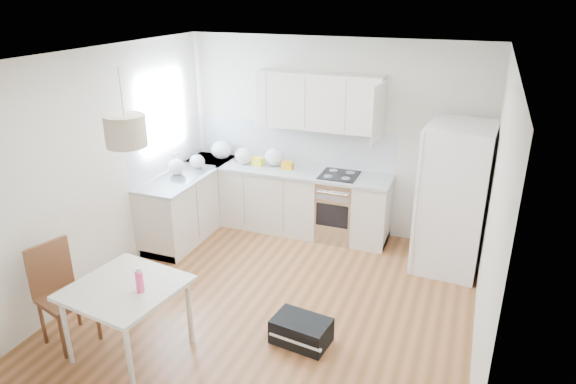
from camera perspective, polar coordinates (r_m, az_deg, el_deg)
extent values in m
plane|color=brown|center=(5.91, -1.30, -11.98)|extent=(4.20, 4.20, 0.00)
plane|color=white|center=(4.95, -1.57, 14.98)|extent=(4.20, 4.20, 0.00)
plane|color=silver|center=(7.17, 4.95, 6.04)|extent=(4.20, 0.00, 4.20)
plane|color=silver|center=(6.34, -19.32, 2.74)|extent=(0.00, 4.20, 4.20)
plane|color=silver|center=(4.95, 21.77, -2.91)|extent=(0.00, 4.20, 4.20)
cube|color=#BFE0F9|center=(7.10, -13.79, 8.68)|extent=(0.02, 1.00, 1.00)
cube|color=silver|center=(7.38, -0.40, -0.90)|extent=(3.00, 0.60, 0.88)
cube|color=silver|center=(7.39, -10.82, -1.28)|extent=(0.60, 1.80, 0.88)
cube|color=#AAACAF|center=(7.21, -0.41, 2.47)|extent=(3.02, 0.64, 0.04)
cube|color=#AAACAF|center=(7.22, -11.08, 2.08)|extent=(0.64, 1.82, 0.04)
cube|color=white|center=(7.38, 0.41, 5.45)|extent=(3.00, 0.01, 0.58)
cube|color=white|center=(7.28, -13.23, 4.63)|extent=(0.01, 1.80, 0.58)
cube|color=silver|center=(6.94, 3.51, 10.01)|extent=(1.70, 0.32, 0.75)
cube|color=beige|center=(5.02, -17.64, -10.12)|extent=(1.06, 1.06, 0.04)
cylinder|color=silver|center=(5.28, -23.39, -14.05)|extent=(0.05, 0.05, 0.70)
cylinder|color=silver|center=(4.77, -17.20, -17.40)|extent=(0.05, 0.05, 0.70)
cylinder|color=silver|center=(5.68, -17.15, -10.40)|extent=(0.05, 0.05, 0.70)
cylinder|color=silver|center=(5.21, -10.89, -12.97)|extent=(0.05, 0.05, 0.70)
cylinder|color=#EE427F|center=(4.82, -16.19, -9.35)|extent=(0.09, 0.09, 0.24)
cube|color=black|center=(5.25, 1.48, -15.16)|extent=(0.60, 0.43, 0.26)
cylinder|color=tan|center=(4.48, -17.60, 6.49)|extent=(0.39, 0.39, 0.27)
ellipsoid|color=white|center=(7.66, -7.44, 4.66)|extent=(0.30, 0.25, 0.27)
ellipsoid|color=white|center=(7.40, -4.92, 4.02)|extent=(0.26, 0.22, 0.24)
ellipsoid|color=white|center=(7.30, -1.54, 3.90)|extent=(0.28, 0.24, 0.25)
ellipsoid|color=white|center=(7.32, -10.05, 3.37)|extent=(0.21, 0.18, 0.19)
ellipsoid|color=white|center=(7.10, -12.26, 2.75)|extent=(0.24, 0.21, 0.22)
cube|color=orange|center=(7.17, -0.04, 2.97)|extent=(0.16, 0.10, 0.11)
cube|color=yellow|center=(7.34, -3.37, 3.42)|extent=(0.19, 0.14, 0.12)
cube|color=red|center=(7.54, -5.28, 3.80)|extent=(0.16, 0.13, 0.10)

